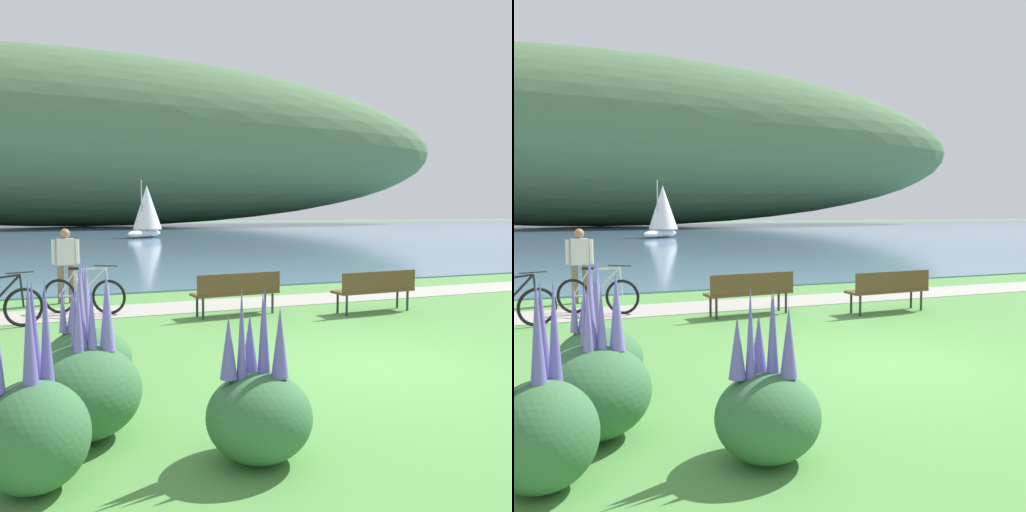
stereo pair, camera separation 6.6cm
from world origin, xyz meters
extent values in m
plane|color=#518E42|center=(0.00, 0.00, 0.00)|extent=(200.00, 200.00, 0.00)
cube|color=#5B7F9E|center=(0.00, 47.97, 0.02)|extent=(180.00, 80.00, 0.04)
ellipsoid|color=#4C7047|center=(1.68, 70.01, 11.08)|extent=(107.08, 28.00, 22.08)
cube|color=#A39E93|center=(0.00, 5.53, 0.01)|extent=(60.00, 1.50, 0.01)
cube|color=brown|center=(2.32, 3.54, 0.45)|extent=(1.82, 0.57, 0.05)
cube|color=brown|center=(2.33, 3.33, 0.68)|extent=(1.80, 0.13, 0.40)
cylinder|color=#2D2D33|center=(1.55, 3.66, 0.23)|extent=(0.05, 0.05, 0.45)
cylinder|color=#2D2D33|center=(3.07, 3.74, 0.23)|extent=(0.05, 0.05, 0.45)
cylinder|color=#2D2D33|center=(1.56, 3.33, 0.23)|extent=(0.05, 0.05, 0.45)
cylinder|color=#2D2D33|center=(3.09, 3.41, 0.23)|extent=(0.05, 0.05, 0.45)
cube|color=brown|center=(-0.48, 4.27, 0.45)|extent=(1.83, 0.62, 0.05)
cube|color=brown|center=(-0.46, 4.06, 0.68)|extent=(1.80, 0.19, 0.40)
cylinder|color=#2D2D33|center=(-1.26, 4.38, 0.23)|extent=(0.05, 0.05, 0.45)
cylinder|color=#2D2D33|center=(0.27, 4.50, 0.23)|extent=(0.05, 0.05, 0.45)
cylinder|color=#2D2D33|center=(-1.23, 4.04, 0.23)|extent=(0.05, 0.05, 0.45)
cylinder|color=#2D2D33|center=(0.29, 4.17, 0.23)|extent=(0.05, 0.05, 0.45)
torus|color=black|center=(-2.87, 5.27, 0.36)|extent=(0.67, 0.38, 0.72)
torus|color=black|center=(-3.80, 5.75, 0.36)|extent=(0.67, 0.38, 0.72)
cylinder|color=silver|center=(-3.17, 5.42, 0.67)|extent=(0.56, 0.32, 0.61)
cylinder|color=silver|center=(-3.20, 5.44, 0.94)|extent=(0.60, 0.34, 0.09)
cylinder|color=silver|center=(-3.46, 5.57, 0.65)|extent=(0.13, 0.10, 0.54)
cylinder|color=silver|center=(-3.61, 5.65, 0.37)|extent=(0.39, 0.22, 0.05)
cylinder|color=silver|center=(-3.65, 5.67, 0.64)|extent=(0.34, 0.19, 0.56)
cylinder|color=silver|center=(-2.89, 5.28, 0.66)|extent=(0.09, 0.07, 0.60)
cube|color=black|center=(-3.50, 5.59, 0.94)|extent=(0.26, 0.20, 0.05)
cylinder|color=black|center=(-2.91, 5.29, 1.00)|extent=(0.44, 0.24, 0.02)
torus|color=black|center=(-4.47, 4.60, 0.36)|extent=(0.70, 0.27, 0.72)
cylinder|color=black|center=(-4.79, 4.50, 0.67)|extent=(0.59, 0.22, 0.61)
cylinder|color=black|center=(-4.83, 4.49, 0.94)|extent=(0.64, 0.23, 0.09)
cylinder|color=black|center=(-4.49, 4.59, 0.66)|extent=(0.09, 0.06, 0.60)
cylinder|color=black|center=(-4.52, 4.59, 1.00)|extent=(0.47, 0.17, 0.02)
cylinder|color=#72604C|center=(-3.72, 7.08, 0.44)|extent=(0.14, 0.14, 0.88)
cylinder|color=#72604C|center=(-3.48, 7.10, 0.44)|extent=(0.14, 0.14, 0.88)
cube|color=silver|center=(-3.60, 7.09, 1.18)|extent=(0.39, 0.24, 0.60)
sphere|color=#9E7051|center=(-3.60, 7.09, 1.60)|extent=(0.22, 0.22, 0.22)
cylinder|color=silver|center=(-3.86, 7.07, 1.18)|extent=(0.09, 0.09, 0.56)
cylinder|color=silver|center=(-3.34, 7.10, 1.18)|extent=(0.09, 0.09, 0.56)
ellipsoid|color=#386B3D|center=(-3.88, -1.09, 0.44)|extent=(1.09, 1.09, 0.88)
cylinder|color=#386B3D|center=(-3.89, -1.14, 0.76)|extent=(0.02, 0.02, 0.12)
cone|color=#8470D1|center=(-3.89, -1.14, 1.24)|extent=(0.14, 0.14, 0.84)
cylinder|color=#386B3D|center=(-3.87, -1.08, 0.76)|extent=(0.02, 0.02, 0.12)
cone|color=#8470D1|center=(-3.87, -1.08, 1.27)|extent=(0.11, 0.11, 0.90)
cylinder|color=#386B3D|center=(-3.79, -1.18, 0.76)|extent=(0.02, 0.02, 0.12)
cone|color=#8470D1|center=(-3.79, -1.18, 1.15)|extent=(0.10, 0.10, 0.65)
cylinder|color=#386B3D|center=(-3.65, -1.14, 0.76)|extent=(0.02, 0.02, 0.12)
cone|color=#8470D1|center=(-3.65, -1.14, 1.20)|extent=(0.15, 0.15, 0.76)
cylinder|color=#386B3D|center=(-3.91, -1.22, 0.76)|extent=(0.02, 0.02, 0.12)
cone|color=#8470D1|center=(-3.91, -1.22, 1.13)|extent=(0.11, 0.11, 0.61)
cylinder|color=#386B3D|center=(-3.93, -1.05, 0.76)|extent=(0.02, 0.02, 0.12)
cone|color=#8470D1|center=(-3.93, -1.05, 1.14)|extent=(0.10, 0.10, 0.63)
ellipsoid|color=#386B3D|center=(-3.71, 0.33, 0.37)|extent=(1.01, 1.01, 0.74)
cylinder|color=#386B3D|center=(-3.71, 0.34, 0.65)|extent=(0.02, 0.02, 0.12)
cone|color=#8470D1|center=(-3.71, 0.34, 1.15)|extent=(0.11, 0.11, 0.86)
cylinder|color=#386B3D|center=(-3.87, 0.38, 0.65)|extent=(0.02, 0.02, 0.12)
cone|color=#8470D1|center=(-3.87, 0.38, 0.95)|extent=(0.15, 0.15, 0.48)
cylinder|color=#386B3D|center=(-3.75, 0.24, 0.65)|extent=(0.02, 0.02, 0.12)
cone|color=#8470D1|center=(-3.75, 0.24, 1.12)|extent=(0.10, 0.10, 0.80)
cylinder|color=#386B3D|center=(-3.73, 0.16, 0.65)|extent=(0.02, 0.02, 0.12)
cone|color=#8470D1|center=(-3.73, 0.16, 1.14)|extent=(0.11, 0.11, 0.84)
cylinder|color=#386B3D|center=(-3.98, 0.37, 0.65)|extent=(0.02, 0.02, 0.12)
cone|color=#8470D1|center=(-3.98, 0.37, 1.00)|extent=(0.10, 0.10, 0.57)
cylinder|color=#386B3D|center=(-3.71, 0.35, 0.65)|extent=(0.02, 0.02, 0.12)
cone|color=#8470D1|center=(-3.71, 0.35, 1.12)|extent=(0.14, 0.14, 0.81)
ellipsoid|color=#386B3D|center=(-2.53, -2.13, 0.38)|extent=(0.91, 0.91, 0.76)
cylinder|color=#386B3D|center=(-2.68, -2.10, 0.67)|extent=(0.02, 0.02, 0.12)
cone|color=#6B5BB7|center=(-2.68, -2.10, 1.11)|extent=(0.09, 0.09, 0.78)
cylinder|color=#386B3D|center=(-2.57, -2.01, 0.67)|extent=(0.02, 0.02, 0.12)
cone|color=#6B5BB7|center=(-2.57, -2.01, 0.99)|extent=(0.14, 0.14, 0.53)
cylinder|color=#386B3D|center=(-2.47, -2.10, 0.67)|extent=(0.02, 0.02, 0.12)
cone|color=#6B5BB7|center=(-2.47, -2.10, 1.10)|extent=(0.10, 0.10, 0.76)
cylinder|color=#386B3D|center=(-2.79, -2.08, 0.67)|extent=(0.02, 0.02, 0.12)
cone|color=#6B5BB7|center=(-2.79, -2.08, 1.00)|extent=(0.15, 0.15, 0.54)
cylinder|color=#386B3D|center=(-2.43, -1.97, 0.67)|extent=(0.02, 0.02, 0.12)
cone|color=#6B5BB7|center=(-2.43, -1.97, 1.07)|extent=(0.09, 0.09, 0.70)
cylinder|color=#386B3D|center=(-2.37, -2.20, 0.67)|extent=(0.02, 0.02, 0.12)
cone|color=#6B5BB7|center=(-2.37, -2.20, 1.03)|extent=(0.15, 0.15, 0.60)
ellipsoid|color=#386B3D|center=(-4.31, -1.98, 0.42)|extent=(0.85, 0.85, 0.85)
cylinder|color=#386B3D|center=(-4.20, -1.87, 0.74)|extent=(0.02, 0.02, 0.12)
cone|color=#6B5BB7|center=(-4.20, -1.87, 1.21)|extent=(0.11, 0.11, 0.82)
cylinder|color=#386B3D|center=(-4.29, -1.77, 0.74)|extent=(0.02, 0.02, 0.12)
cone|color=#6B5BB7|center=(-4.29, -1.77, 1.19)|extent=(0.14, 0.14, 0.79)
cylinder|color=#386B3D|center=(-4.31, -2.01, 0.74)|extent=(0.02, 0.02, 0.12)
cone|color=#6B5BB7|center=(-4.31, -2.01, 1.22)|extent=(0.12, 0.12, 0.84)
ellipsoid|color=white|center=(3.59, 36.54, 0.36)|extent=(3.50, 3.22, 0.65)
cylinder|color=#B2B2B2|center=(3.37, 36.35, 2.55)|extent=(0.09, 0.09, 3.71)
cone|color=white|center=(3.86, 36.77, 2.36)|extent=(3.11, 3.11, 3.34)
camera|label=1|loc=(-4.26, -6.44, 2.13)|focal=39.59mm
camera|label=2|loc=(-4.20, -6.46, 2.13)|focal=39.59mm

